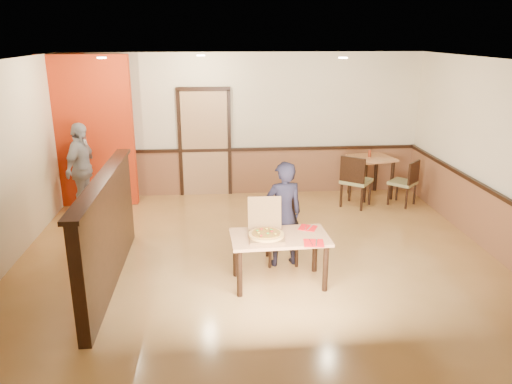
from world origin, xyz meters
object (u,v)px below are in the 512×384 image
main_table (279,244)px  passerby (82,169)px  pizza_box (266,232)px  side_table (371,166)px  side_chair_left (355,179)px  side_chair_right (406,181)px  diner_chair (281,227)px  diner (283,214)px  condiment (370,153)px

main_table → passerby: 4.33m
pizza_box → side_table: bearing=55.5°
side_chair_left → side_table: (0.50, 0.61, 0.09)m
pizza_box → main_table: bearing=4.2°
passerby → pizza_box: bearing=-121.3°
side_table → passerby: size_ratio=0.55×
side_chair_left → side_table: side_chair_left is taller
main_table → side_table: 4.16m
side_chair_right → side_chair_left: bearing=-43.9°
diner_chair → side_chair_right: bearing=39.3°
side_table → diner: diner is taller
diner_chair → diner: size_ratio=0.61×
diner_chair → side_chair_right: size_ratio=1.05×
diner → passerby: size_ratio=0.91×
diner_chair → pizza_box: pizza_box is taller
side_chair_right → pizza_box: size_ratio=1.70×
side_table → condiment: condiment is taller
diner_chair → passerby: (-3.29, 2.23, 0.33)m
side_chair_right → diner: bearing=-3.5°
main_table → side_table: size_ratio=1.41×
passerby → pizza_box: passerby is taller
side_chair_left → passerby: (-4.96, 0.07, 0.29)m
diner_chair → side_chair_right: (2.66, 2.17, -0.02)m
pizza_box → condiment: (2.41, 3.50, 0.15)m
side_chair_right → pizza_box: 4.14m
pizza_box → diner_chair: bearing=68.4°
diner → condiment: diner is taller
diner_chair → condiment: size_ratio=6.59×
main_table → condiment: size_ratio=9.14×
pizza_box → passerby: bearing=136.1°
diner_chair → pizza_box: size_ratio=1.78×
side_table → diner_chair: bearing=-128.0°
side_table → pizza_box: 4.27m
diner → condiment: (2.11, 2.93, 0.13)m
diner → pizza_box: 0.65m
diner → passerby: bearing=-47.8°
side_table → diner: size_ratio=0.60×
side_chair_left → side_chair_right: 0.99m
passerby → pizza_box: size_ratio=3.20×
main_table → diner_chair: 0.73m
main_table → side_table: bearing=54.1°
main_table → pizza_box: size_ratio=2.47×
main_table → diner: bearing=75.0°
passerby → condiment: bearing=-70.9°
side_chair_right → passerby: 5.96m
diner_chair → diner: (0.00, -0.15, 0.25)m
side_chair_left → pizza_box: 3.49m
side_table → pizza_box: pizza_box is taller
side_chair_right → side_table: 0.79m
side_chair_left → side_chair_right: bearing=-141.7°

